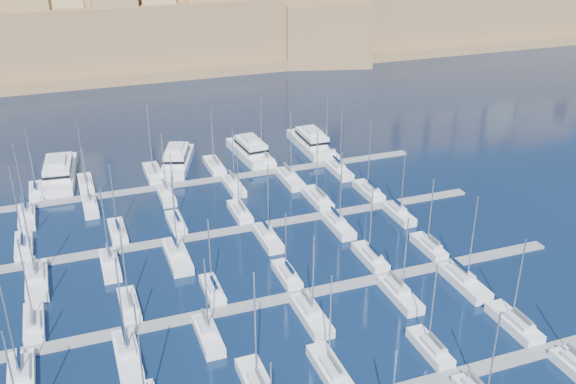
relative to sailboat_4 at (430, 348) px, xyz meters
name	(u,v)px	position (x,y,z in m)	size (l,w,h in m)	color
ground	(272,256)	(-10.85, 29.17, -0.72)	(600.00, 600.00, 0.00)	black
pontoon_mid_near	(299,295)	(-10.85, 17.17, -0.52)	(84.00, 2.00, 0.40)	slate
pontoon_mid_far	(253,227)	(-10.85, 39.17, -0.52)	(84.00, 2.00, 0.40)	slate
pontoon_far	(220,179)	(-10.85, 61.17, -0.52)	(84.00, 2.00, 0.40)	slate
sailboat_3	(331,370)	(-13.25, 0.51, 0.02)	(2.68, 8.92, 13.74)	white
sailboat_4	(430,348)	(0.00, 0.00, 0.00)	(2.36, 7.88, 12.49)	white
sailboat_5	(514,323)	(13.04, 0.56, 0.02)	(2.71, 9.03, 13.34)	white
sailboat_12	(34,323)	(-46.08, 22.30, 0.01)	(2.55, 8.49, 13.23)	white
sailboat_13	(129,306)	(-33.82, 22.08, 0.00)	(2.41, 8.04, 12.59)	white
sailboat_14	(213,290)	(-22.19, 21.82, -0.01)	(2.26, 7.52, 12.06)	white
sailboat_15	(287,275)	(-10.89, 21.95, -0.02)	(2.33, 7.77, 10.99)	white
sailboat_16	(370,257)	(3.01, 22.30, 0.01)	(2.55, 8.50, 12.92)	white
sailboat_17	(429,247)	(13.31, 22.06, 0.00)	(2.40, 7.99, 12.69)	white
sailboat_18	(21,380)	(-47.53, 11.33, 0.03)	(2.97, 9.91, 14.09)	white
sailboat_19	(127,355)	(-35.43, 11.63, 0.03)	(2.79, 9.31, 14.97)	white
sailboat_20	(208,335)	(-25.24, 12.08, 0.00)	(2.52, 8.39, 12.51)	white
sailboat_21	(311,315)	(-11.31, 11.53, 0.02)	(2.85, 9.51, 13.34)	white
sailboat_22	(400,294)	(2.27, 11.76, 0.01)	(2.71, 9.04, 13.29)	white
sailboat_23	(464,282)	(12.62, 11.37, 0.04)	(2.95, 9.82, 14.95)	white
sailboat_24	(24,246)	(-47.46, 44.52, 0.03)	(2.68, 8.93, 14.50)	white
sailboat_25	(118,232)	(-32.80, 44.31, 0.01)	(2.55, 8.51, 13.07)	white
sailboat_26	(176,223)	(-23.03, 44.11, 0.01)	(2.43, 8.09, 13.65)	white
sailboat_27	(240,212)	(-11.56, 44.32, 0.01)	(2.56, 8.54, 13.08)	white
sailboat_28	(318,198)	(3.51, 44.83, 0.03)	(2.87, 9.56, 14.03)	white
sailboat_29	(369,191)	(13.92, 44.52, 0.03)	(2.68, 8.93, 14.49)	white
sailboat_30	(37,280)	(-45.62, 33.15, 0.04)	(3.09, 10.29, 15.03)	white
sailboat_31	(110,265)	(-35.13, 33.96, 0.02)	(2.59, 8.63, 14.20)	white
sailboat_32	(177,256)	(-25.03, 33.10, 0.04)	(3.11, 10.38, 14.77)	white
sailboat_33	(268,238)	(-9.93, 33.80, 0.02)	(2.69, 8.95, 14.22)	white
sailboat_34	(338,225)	(2.72, 33.79, 0.03)	(2.69, 8.97, 14.55)	white
sailboat_35	(399,214)	(14.60, 34.12, 0.01)	(2.49, 8.30, 13.28)	white
sailboat_36	(36,192)	(-45.43, 66.13, 0.01)	(2.44, 8.13, 13.61)	white
sailboat_37	(86,184)	(-36.31, 66.45, 0.01)	(2.64, 8.79, 13.13)	white
sailboat_38	(154,174)	(-23.09, 67.06, 0.04)	(3.01, 10.02, 15.55)	white
sailboat_39	(215,166)	(-10.52, 66.79, 0.02)	(2.85, 9.49, 12.77)	white
sailboat_40	(263,159)	(0.10, 67.06, 0.04)	(3.01, 10.03, 14.72)	white
sailboat_41	(327,152)	(14.67, 66.09, 0.01)	(2.42, 8.06, 13.67)	white
sailboat_42	(27,216)	(-47.05, 55.66, 0.03)	(2.77, 9.24, 14.80)	white
sailboat_43	(90,206)	(-36.29, 56.15, 0.00)	(2.47, 8.24, 12.09)	white
sailboat_44	(166,195)	(-22.57, 56.06, 0.01)	(2.53, 8.42, 13.29)	white
sailboat_45	(234,186)	(-9.51, 55.81, 0.01)	(2.68, 8.93, 13.23)	white
sailboat_46	(290,178)	(1.88, 55.33, 0.04)	(2.98, 9.92, 15.05)	white
sailboat_47	(339,170)	(12.81, 55.82, 0.02)	(2.67, 8.92, 14.39)	white
motor_yacht_a	(59,172)	(-40.89, 72.07, 1.00)	(7.84, 20.07, 5.25)	white
motor_yacht_b	(177,159)	(-17.48, 70.71, 1.00)	(10.26, 17.43, 5.25)	white
motor_yacht_c	(250,150)	(-1.56, 70.67, 1.00)	(6.23, 17.00, 5.25)	white
motor_yacht_d	(311,142)	(12.79, 71.00, 1.00)	(5.36, 17.40, 5.25)	white
fortified_city	(129,11)	(-11.04, 184.43, 14.02)	(460.00, 108.95, 59.52)	brown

